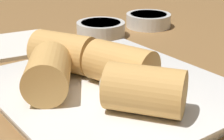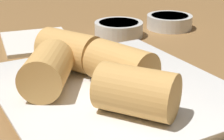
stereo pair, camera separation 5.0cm
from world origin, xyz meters
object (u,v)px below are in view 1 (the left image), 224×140
object	(u,v)px
dipping_bowl_far	(148,20)
napkin	(20,44)
serving_plate	(112,91)
dipping_bowl_near	(101,28)

from	to	relation	value
dipping_bowl_far	napkin	xyz separation A→B (cm)	(-3.28, -25.07, -1.07)
napkin	serving_plate	bearing A→B (deg)	2.10
serving_plate	napkin	distance (cm)	24.38
serving_plate	dipping_bowl_near	size ratio (longest dim) A/B	3.21
dipping_bowl_far	dipping_bowl_near	bearing A→B (deg)	-91.17
napkin	dipping_bowl_far	bearing A→B (deg)	82.55
serving_plate	napkin	world-z (taller)	serving_plate
serving_plate	dipping_bowl_near	world-z (taller)	dipping_bowl_near
dipping_bowl_far	napkin	bearing A→B (deg)	-97.45
serving_plate	dipping_bowl_far	xyz separation A→B (cm)	(-21.08, 24.18, 0.61)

